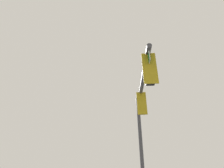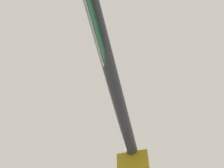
{
  "view_description": "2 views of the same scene",
  "coord_description": "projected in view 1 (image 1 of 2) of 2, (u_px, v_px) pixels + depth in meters",
  "views": [
    {
      "loc": [
        4.94,
        -9.39,
        1.57
      ],
      "look_at": [
        -2.85,
        -9.95,
        5.6
      ],
      "focal_mm": 28.0,
      "sensor_mm": 36.0,
      "label": 1
    },
    {
      "loc": [
        -0.26,
        -7.87,
        1.95
      ],
      "look_at": [
        -4.11,
        -8.75,
        7.82
      ],
      "focal_mm": 50.0,
      "sensor_mm": 36.0,
      "label": 2
    }
  ],
  "objects": [
    {
      "name": "signal_pole_near",
      "position": [
        142.0,
        111.0,
        9.33
      ],
      "size": [
        6.62,
        0.52,
        6.28
      ],
      "color": "#47474C",
      "rests_on": "ground_plane"
    }
  ]
}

